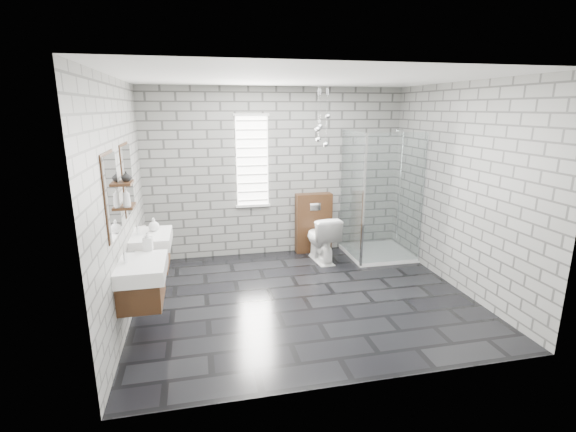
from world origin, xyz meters
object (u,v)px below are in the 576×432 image
object	(u,v)px
shower_enclosure	(376,228)
toilet	(321,238)
vanity_right	(148,241)
cistern_panel	(313,223)
vanity_left	(138,271)

from	to	relation	value
shower_enclosure	toilet	bearing A→B (deg)	176.88
vanity_right	shower_enclosure	xyz separation A→B (m)	(3.41, 0.75, -0.25)
cistern_panel	shower_enclosure	bearing A→B (deg)	-29.90
vanity_left	cistern_panel	distance (m)	3.40
vanity_left	shower_enclosure	bearing A→B (deg)	27.27
toilet	shower_enclosure	bearing A→B (deg)	171.41
vanity_left	vanity_right	size ratio (longest dim) A/B	1.00
vanity_right	toilet	size ratio (longest dim) A/B	2.11
shower_enclosure	toilet	world-z (taller)	shower_enclosure
shower_enclosure	vanity_left	bearing A→B (deg)	-152.73
vanity_left	toilet	distance (m)	3.12
vanity_left	toilet	bearing A→B (deg)	35.75
cistern_panel	toilet	xyz separation A→B (m)	(0.00, -0.47, -0.13)
vanity_right	toilet	xyz separation A→B (m)	(2.51, 0.80, -0.38)
vanity_right	shower_enclosure	world-z (taller)	shower_enclosure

